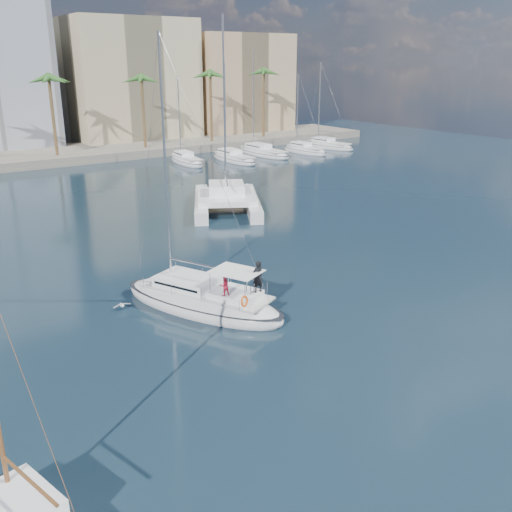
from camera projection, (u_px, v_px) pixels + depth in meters
ground at (267, 319)px, 31.75m from camera, size 160.00×160.00×0.00m
quay at (11, 159)px, 78.97m from camera, size 120.00×14.00×1.20m
building_beige at (129, 83)px, 94.71m from camera, size 20.00×14.00×20.00m
building_tan_right at (237, 86)px, 104.23m from camera, size 18.00×12.00×18.00m
palm_centre at (7, 88)px, 72.69m from camera, size 3.60×3.60×12.30m
palm_right at (232, 82)px, 90.96m from camera, size 3.60×3.60×12.30m
main_sloop at (203, 301)px, 32.96m from camera, size 7.58×11.15×15.91m
catamaran at (227, 197)px, 54.81m from camera, size 11.21×13.49×17.60m
seagull at (122, 305)px, 32.87m from camera, size 1.06×0.45×0.20m
moored_yacht_a at (187, 164)px, 79.03m from camera, size 3.37×9.52×11.90m
moored_yacht_b at (234, 161)px, 80.97m from camera, size 3.32×10.83×13.72m
moored_yacht_c at (263, 155)px, 86.01m from camera, size 3.98×12.33×15.54m
moored_yacht_d at (305, 153)px, 87.95m from camera, size 3.52×9.55×11.90m
moored_yacht_e at (328, 148)px, 93.00m from camera, size 4.61×11.11×13.72m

